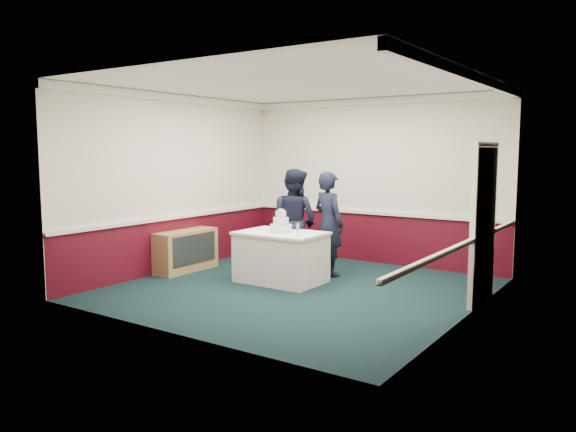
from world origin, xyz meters
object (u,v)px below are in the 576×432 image
Objects in this scene: person_woman at (329,224)px; cake_table at (281,257)px; person_man at (294,221)px; sideboard at (186,251)px; wedding_cake at (281,225)px; cake_knife at (272,233)px; champagne_flute at (298,228)px.

cake_table is at bearing 84.13° from person_woman.
person_man is at bearing 38.09° from person_woman.
sideboard is 3.30× the size of wedding_cake.
cake_knife is 1.12m from person_woman.
sideboard is 0.91× the size of cake_table.
cake_knife is at bearing 171.42° from champagne_flute.
wedding_cake is 0.66m from person_man.
wedding_cake is at bearing 109.38° from person_man.
champagne_flute is 0.12× the size of person_woman.
person_woman is (0.37, 0.84, 0.46)m from cake_table.
person_man is at bearing 126.40° from champagne_flute.
cake_table is 0.78m from champagne_flute.
person_man is (-0.15, 0.84, 0.09)m from cake_knife.
wedding_cake is 0.92m from person_woman.
cake_table is at bearing -90.00° from wedding_cake.
person_woman is (0.55, 0.20, -0.02)m from person_man.
cake_knife is 0.86m from person_man.
wedding_cake reaches higher than champagne_flute.
sideboard is 0.68× the size of person_man.
cake_knife is at bearing 103.83° from person_man.
cake_knife is at bearing 1.84° from sideboard.
champagne_flute is at bearing 114.51° from person_woman.
sideboard is at bearing -171.89° from wedding_cake.
person_woman is at bearing 96.65° from champagne_flute.
cake_table is 3.63× the size of wedding_cake.
champagne_flute is at bearing 5.79° from cake_knife.
sideboard is 2.49m from person_woman.
cake_knife reaches higher than sideboard.
cake_table is 0.75× the size of person_man.
sideboard is at bearing -171.89° from cake_table.
cake_knife is 0.13× the size of person_woman.
cake_knife is at bearing -98.53° from cake_table.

